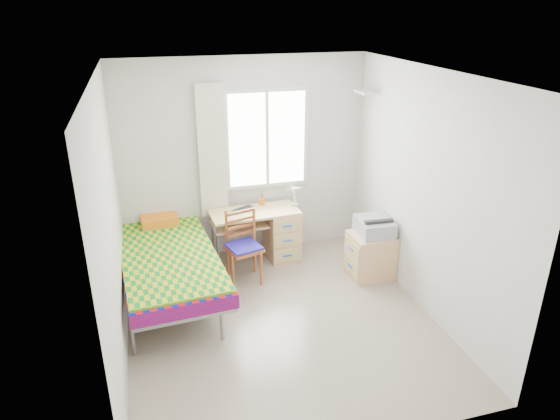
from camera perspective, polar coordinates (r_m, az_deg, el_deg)
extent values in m
plane|color=#BCAD93|center=(5.54, 0.10, -12.45)|extent=(3.50, 3.50, 0.00)
plane|color=white|center=(4.56, 0.12, 15.30)|extent=(3.50, 3.50, 0.00)
plane|color=silver|center=(6.51, -4.10, 5.81)|extent=(3.20, 0.00, 3.20)
plane|color=silver|center=(4.76, -18.78, -1.96)|extent=(0.00, 3.50, 3.50)
plane|color=silver|center=(5.52, 16.30, 1.79)|extent=(0.00, 3.50, 3.50)
cube|color=white|center=(6.48, -1.51, 8.09)|extent=(1.10, 0.04, 1.30)
cube|color=white|center=(6.47, -1.48, 8.07)|extent=(1.00, 0.02, 1.20)
cube|color=white|center=(6.47, -1.47, 8.06)|extent=(0.04, 0.02, 1.20)
cube|color=white|center=(6.33, -7.76, 6.59)|extent=(0.35, 0.05, 1.70)
cube|color=white|center=(6.45, 9.78, 13.15)|extent=(0.20, 0.32, 0.03)
cube|color=gray|center=(5.91, -12.55, -6.23)|extent=(1.17, 2.30, 0.07)
cube|color=red|center=(5.87, -12.62, -5.47)|extent=(1.22, 2.33, 0.16)
cube|color=#BFBC0D|center=(5.81, -12.68, -4.78)|extent=(1.19, 2.21, 0.03)
cube|color=#DAC272|center=(6.77, -13.40, 0.27)|extent=(1.07, 0.13, 0.61)
cube|color=orange|center=(6.54, -13.67, -0.97)|extent=(0.47, 0.41, 0.11)
cylinder|color=gray|center=(5.17, -16.45, -14.02)|extent=(0.04, 0.04, 0.36)
cylinder|color=gray|center=(6.93, -9.44, -3.33)|extent=(0.04, 0.04, 0.36)
cube|color=#DAC272|center=(6.41, -2.93, -0.25)|extent=(1.15, 0.58, 0.03)
cube|color=tan|center=(6.63, 0.22, -2.72)|extent=(0.42, 0.52, 0.67)
cube|color=tan|center=(6.43, -4.71, -1.63)|extent=(0.71, 0.51, 0.02)
cylinder|color=gray|center=(6.29, -7.11, -4.43)|extent=(0.03, 0.03, 0.67)
cylinder|color=gray|center=(6.66, -7.68, -2.84)|extent=(0.03, 0.03, 0.67)
cube|color=#9A3D1D|center=(6.05, -4.16, -4.45)|extent=(0.47, 0.47, 0.04)
cube|color=#221A93|center=(6.04, -4.17, -4.21)|extent=(0.45, 0.45, 0.04)
cube|color=#9A3D1D|center=(6.09, -4.56, -1.50)|extent=(0.34, 0.12, 0.38)
cylinder|color=#9A3D1D|center=(5.98, -5.38, -7.20)|extent=(0.03, 0.03, 0.43)
cylinder|color=#9A3D1D|center=(6.23, -2.94, -3.49)|extent=(0.04, 0.04, 0.88)
cube|color=tan|center=(6.31, 10.30, -5.10)|extent=(0.52, 0.47, 0.56)
cube|color=#DAC272|center=(6.15, 8.19, -4.38)|extent=(0.02, 0.42, 0.20)
cube|color=#DAC272|center=(6.26, 8.07, -6.30)|extent=(0.02, 0.42, 0.20)
cube|color=#A9ACB1|center=(6.18, 10.72, -1.88)|extent=(0.42, 0.48, 0.19)
cube|color=black|center=(6.14, 10.79, -1.08)|extent=(0.34, 0.40, 0.02)
imported|color=black|center=(6.40, -4.01, -0.04)|extent=(0.36, 0.32, 0.02)
cylinder|color=orange|center=(6.58, -2.09, 0.97)|extent=(0.07, 0.07, 0.09)
cylinder|color=white|center=(6.57, 1.65, 0.65)|extent=(0.09, 0.09, 0.03)
cylinder|color=white|center=(6.52, 1.66, 1.70)|extent=(0.02, 0.11, 0.24)
cylinder|color=white|center=(6.40, 1.71, 2.48)|extent=(0.12, 0.22, 0.10)
cone|color=white|center=(6.28, 1.29, 2.34)|extent=(0.13, 0.14, 0.11)
imported|color=gray|center=(6.44, -4.41, -1.12)|extent=(0.25, 0.28, 0.02)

